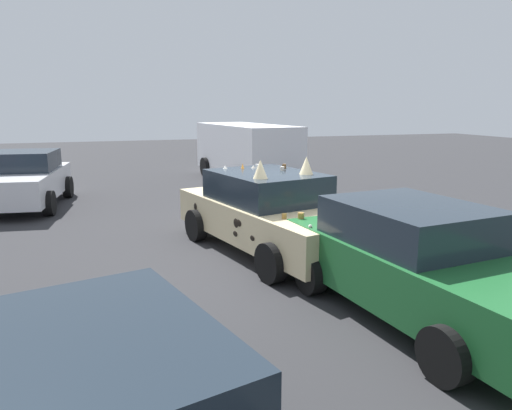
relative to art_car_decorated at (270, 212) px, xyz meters
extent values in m
plane|color=#2D2D30|center=(-0.04, -0.01, -0.74)|extent=(60.00, 60.00, 0.00)
cube|color=beige|center=(-0.04, -0.01, -0.14)|extent=(4.71, 2.71, 0.66)
cube|color=#1E2833|center=(0.13, 0.03, 0.46)|extent=(2.38, 2.05, 0.54)
cylinder|color=black|center=(-1.17, -1.20, -0.42)|extent=(0.67, 0.36, 0.64)
cylinder|color=black|center=(-1.58, 0.57, -0.42)|extent=(0.67, 0.36, 0.64)
cylinder|color=black|center=(1.50, -0.58, -0.42)|extent=(0.67, 0.36, 0.64)
cylinder|color=black|center=(1.10, 1.18, -0.42)|extent=(0.67, 0.36, 0.64)
ellipsoid|color=black|center=(1.15, 1.18, -0.05)|extent=(0.14, 0.05, 0.15)
ellipsoid|color=black|center=(-0.57, 0.78, -0.01)|extent=(0.18, 0.06, 0.12)
ellipsoid|color=black|center=(-0.45, 0.81, -0.23)|extent=(0.15, 0.05, 0.10)
ellipsoid|color=black|center=(1.30, -0.61, -0.15)|extent=(0.18, 0.06, 0.08)
ellipsoid|color=black|center=(-1.66, -1.29, -0.31)|extent=(0.15, 0.05, 0.13)
ellipsoid|color=black|center=(-0.48, 0.80, -0.03)|extent=(0.16, 0.06, 0.16)
ellipsoid|color=black|center=(1.03, -0.67, -0.04)|extent=(0.11, 0.04, 0.10)
ellipsoid|color=black|center=(0.41, -0.82, -0.28)|extent=(0.19, 0.06, 0.16)
ellipsoid|color=black|center=(-1.15, -1.18, -0.27)|extent=(0.17, 0.06, 0.13)
ellipsoid|color=black|center=(-0.18, -0.95, 0.04)|extent=(0.19, 0.06, 0.14)
ellipsoid|color=black|center=(-1.01, 0.68, -0.17)|extent=(0.14, 0.05, 0.09)
cylinder|color=orange|center=(-1.74, -0.52, 0.23)|extent=(0.06, 0.06, 0.07)
sphere|color=tan|center=(-1.44, -0.60, 0.22)|extent=(0.06, 0.06, 0.06)
sphere|color=black|center=(-1.94, -0.52, 0.22)|extent=(0.05, 0.05, 0.05)
sphere|color=silver|center=(-2.00, 0.11, 0.22)|extent=(0.06, 0.06, 0.06)
cone|color=tan|center=(-1.97, -0.39, 0.26)|extent=(0.07, 0.07, 0.13)
sphere|color=gray|center=(-1.80, -0.89, 0.22)|extent=(0.05, 0.05, 0.05)
cylinder|color=#A87A38|center=(-1.43, 0.02, 0.24)|extent=(0.14, 0.14, 0.10)
cone|color=black|center=(-1.81, -0.89, 0.26)|extent=(0.08, 0.08, 0.13)
cylinder|color=#A87A38|center=(-1.32, 0.25, 0.23)|extent=(0.09, 0.09, 0.08)
cone|color=orange|center=(-1.89, -0.96, 0.23)|extent=(0.08, 0.08, 0.08)
cylinder|color=orange|center=(-1.89, -1.01, 0.23)|extent=(0.11, 0.11, 0.09)
cylinder|color=orange|center=(-1.86, -1.07, 0.24)|extent=(0.11, 0.11, 0.10)
cylinder|color=gray|center=(0.28, -0.34, 0.76)|extent=(0.09, 0.09, 0.07)
cone|color=silver|center=(0.87, 0.62, 0.76)|extent=(0.11, 0.11, 0.07)
cone|color=gray|center=(0.80, 0.07, 0.75)|extent=(0.11, 0.11, 0.05)
cone|color=orange|center=(0.79, 0.29, 0.78)|extent=(0.09, 0.09, 0.11)
cylinder|color=silver|center=(0.49, 0.09, 0.78)|extent=(0.08, 0.08, 0.11)
cylinder|color=#51381E|center=(0.56, -0.49, 0.77)|extent=(0.10, 0.10, 0.08)
cone|color=beige|center=(-0.31, -0.57, 0.89)|extent=(0.25, 0.25, 0.32)
cone|color=beige|center=(-0.53, 0.38, 0.89)|extent=(0.25, 0.25, 0.32)
cube|color=silver|center=(8.37, -2.15, 0.41)|extent=(5.40, 2.56, 1.69)
cube|color=#1E2833|center=(6.56, -2.37, 0.75)|extent=(0.32, 1.72, 0.61)
cylinder|color=black|center=(6.94, -3.33, -0.38)|extent=(0.74, 0.32, 0.72)
cylinder|color=black|center=(6.70, -1.34, -0.38)|extent=(0.74, 0.32, 0.72)
cylinder|color=black|center=(10.04, -2.95, -0.38)|extent=(0.74, 0.32, 0.72)
cylinder|color=black|center=(9.80, -0.97, -0.38)|extent=(0.74, 0.32, 0.72)
cube|color=#1E602D|center=(-3.34, -0.83, -0.14)|extent=(4.24, 2.14, 0.68)
cube|color=#1E2833|center=(-3.06, -0.80, 0.45)|extent=(2.13, 1.78, 0.50)
cylinder|color=black|center=(-4.69, -0.10, -0.44)|extent=(0.62, 0.28, 0.60)
cylinder|color=black|center=(-1.98, -1.57, -0.44)|extent=(0.62, 0.28, 0.60)
cylinder|color=black|center=(-2.17, 0.17, -0.44)|extent=(0.62, 0.28, 0.60)
cube|color=#1E2833|center=(-5.31, 3.19, 0.37)|extent=(2.26, 2.06, 0.45)
cylinder|color=black|center=(-4.16, 2.53, -0.43)|extent=(0.65, 0.36, 0.62)
cube|color=silver|center=(5.76, 4.89, -0.12)|extent=(4.13, 2.24, 0.70)
cube|color=#1E2833|center=(6.01, 4.85, 0.48)|extent=(1.90, 1.81, 0.51)
cylinder|color=black|center=(4.44, 4.17, -0.43)|extent=(0.65, 0.30, 0.62)
cylinder|color=black|center=(6.86, 3.84, -0.43)|extent=(0.65, 0.30, 0.62)
cylinder|color=black|center=(7.09, 5.60, -0.43)|extent=(0.65, 0.30, 0.62)
camera|label=1|loc=(-8.14, 3.00, 1.95)|focal=33.67mm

